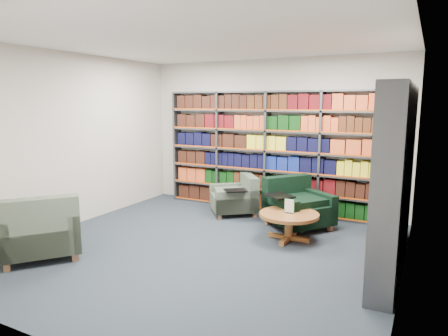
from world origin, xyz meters
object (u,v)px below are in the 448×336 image
at_px(chair_green_right, 295,207).
at_px(coffee_table, 289,219).
at_px(chair_teal_left, 237,198).
at_px(chair_teal_front, 40,232).

height_order(chair_green_right, coffee_table, chair_green_right).
bearing_deg(coffee_table, chair_teal_left, 143.54).
bearing_deg(chair_green_right, coffee_table, -80.07).
xyz_separation_m(chair_teal_front, coffee_table, (2.65, 2.14, -0.02)).
relative_size(chair_teal_left, chair_teal_front, 0.82).
distance_m(chair_teal_left, coffee_table, 1.61).
distance_m(chair_green_right, coffee_table, 0.71).
bearing_deg(chair_green_right, chair_teal_left, 167.44).
distance_m(chair_teal_left, chair_teal_front, 3.38).
bearing_deg(chair_teal_front, chair_teal_left, 66.26).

